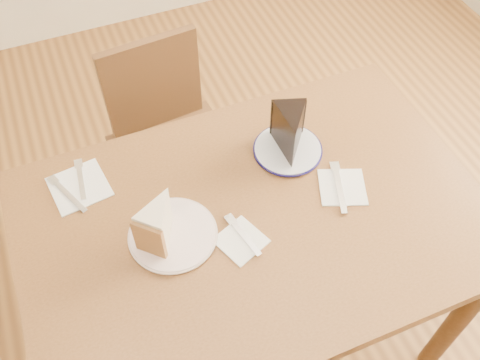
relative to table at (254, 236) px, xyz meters
name	(u,v)px	position (x,y,z in m)	size (l,w,h in m)	color
ground	(250,329)	(0.00, 0.00, -0.65)	(4.00, 4.00, 0.00)	#553316
table	(254,236)	(0.00, 0.00, 0.00)	(1.20, 0.80, 0.75)	#4C2D14
chair_far	(172,144)	(-0.07, 0.58, -0.19)	(0.44, 0.44, 0.82)	#392111
plate_cream	(173,235)	(-0.21, 0.02, 0.10)	(0.21, 0.21, 0.01)	white
plate_navy	(288,150)	(0.17, 0.17, 0.10)	(0.19, 0.19, 0.01)	white
carrot_cake	(161,221)	(-0.23, 0.03, 0.17)	(0.08, 0.11, 0.11)	beige
chocolate_cake	(290,135)	(0.17, 0.16, 0.17)	(0.09, 0.13, 0.12)	black
napkin_cream	(241,241)	(-0.06, -0.06, 0.10)	(0.11, 0.11, 0.00)	white
napkin_navy	(342,187)	(0.25, -0.01, 0.10)	(0.12, 0.12, 0.00)	white
napkin_spare	(79,187)	(-0.40, 0.26, 0.10)	(0.14, 0.14, 0.00)	white
fork_cream	(243,235)	(-0.05, -0.05, 0.10)	(0.01, 0.14, 0.00)	silver
knife_navy	(339,187)	(0.24, -0.01, 0.10)	(0.02, 0.17, 0.00)	silver
fork_spare	(81,180)	(-0.39, 0.28, 0.10)	(0.01, 0.14, 0.00)	silver
knife_spare	(68,194)	(-0.43, 0.25, 0.10)	(0.01, 0.16, 0.00)	silver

